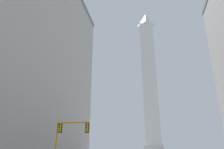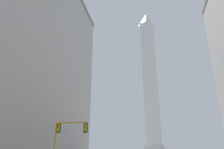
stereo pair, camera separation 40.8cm
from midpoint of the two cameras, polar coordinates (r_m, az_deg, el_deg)
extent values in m
cube|color=silver|center=(95.23, 10.01, -1.35)|extent=(5.95, 5.95, 54.06)
pyramid|color=silver|center=(109.03, 8.99, 13.84)|extent=(5.95, 5.95, 6.55)
cylinder|color=orange|center=(30.51, -14.43, -17.94)|extent=(0.18, 0.18, 6.38)
cube|color=#E5B20F|center=(30.60, -13.50, -13.33)|extent=(0.36, 0.36, 1.10)
cube|color=black|center=(30.75, -13.34, -13.38)|extent=(0.58, 0.07, 1.32)
sphere|color=#410907|center=(30.47, -13.62, -12.64)|extent=(0.22, 0.22, 0.22)
sphere|color=#483506|center=(30.43, -13.67, -13.27)|extent=(0.22, 0.22, 0.22)
sphere|color=green|center=(30.39, -13.73, -13.91)|extent=(0.22, 0.22, 0.22)
cylinder|color=orange|center=(30.02, -10.34, -12.26)|extent=(4.01, 0.14, 0.14)
sphere|color=orange|center=(30.79, -13.91, -12.21)|extent=(0.18, 0.18, 0.18)
cube|color=#E5B20F|center=(29.28, -6.65, -13.57)|extent=(0.36, 0.36, 1.10)
cube|color=black|center=(29.45, -6.52, -13.61)|extent=(0.58, 0.07, 1.32)
sphere|color=#410907|center=(29.15, -6.76, -12.85)|extent=(0.22, 0.22, 0.22)
sphere|color=#483506|center=(29.11, -6.79, -13.52)|extent=(0.22, 0.22, 0.22)
sphere|color=green|center=(29.07, -6.82, -14.19)|extent=(0.22, 0.22, 0.22)
camera|label=1|loc=(0.20, -89.81, -0.07)|focal=35.00mm
camera|label=2|loc=(0.20, 90.19, 0.07)|focal=35.00mm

